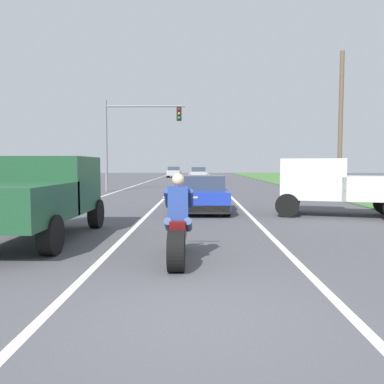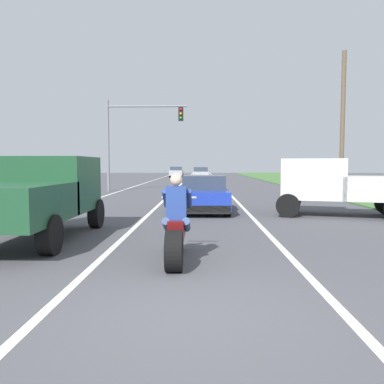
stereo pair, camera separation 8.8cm
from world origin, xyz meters
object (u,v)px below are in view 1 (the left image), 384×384
object	(u,v)px
sports_car_blue	(203,195)
pickup_truck_right_shoulder_white	(340,184)
pickup_truck_left_lane_dark_green	(39,193)
distant_car_far_ahead	(199,173)
motorcycle_with_rider	(178,230)
traffic_light_mast_near	(131,130)
distant_car_further_ahead	(174,172)

from	to	relation	value
sports_car_blue	pickup_truck_right_shoulder_white	bearing A→B (deg)	-15.29
pickup_truck_left_lane_dark_green	distant_car_far_ahead	xyz separation A→B (m)	(3.75, 35.46, -0.33)
motorcycle_with_rider	distant_car_far_ahead	bearing A→B (deg)	89.47
motorcycle_with_rider	traffic_light_mast_near	world-z (taller)	traffic_light_mast_near
traffic_light_mast_near	distant_car_far_ahead	xyz separation A→B (m)	(4.43, 18.83, -3.27)
distant_car_far_ahead	pickup_truck_right_shoulder_white	bearing A→B (deg)	-80.98
pickup_truck_left_lane_dark_green	traffic_light_mast_near	distance (m)	16.89
distant_car_far_ahead	motorcycle_with_rider	bearing A→B (deg)	-90.53
pickup_truck_right_shoulder_white	distant_car_far_ahead	world-z (taller)	pickup_truck_right_shoulder_white
sports_car_blue	distant_car_further_ahead	distance (m)	39.43
pickup_truck_right_shoulder_white	distant_car_further_ahead	bearing A→B (deg)	101.65
pickup_truck_right_shoulder_white	distant_car_further_ahead	distance (m)	41.41
distant_car_further_ahead	traffic_light_mast_near	bearing A→B (deg)	-92.00
pickup_truck_right_shoulder_white	distant_car_far_ahead	size ratio (longest dim) A/B	1.29
motorcycle_with_rider	distant_car_far_ahead	distance (m)	37.60
pickup_truck_left_lane_dark_green	pickup_truck_right_shoulder_white	xyz separation A→B (m)	(8.67, 4.44, 0.00)
sports_car_blue	traffic_light_mast_near	size ratio (longest dim) A/B	0.72
pickup_truck_left_lane_dark_green	traffic_light_mast_near	bearing A→B (deg)	92.35
distant_car_further_ahead	motorcycle_with_rider	bearing A→B (deg)	-86.26
pickup_truck_left_lane_dark_green	distant_car_far_ahead	bearing A→B (deg)	83.97
pickup_truck_left_lane_dark_green	traffic_light_mast_near	world-z (taller)	traffic_light_mast_near
sports_car_blue	pickup_truck_left_lane_dark_green	distance (m)	6.97
pickup_truck_right_shoulder_white	distant_car_far_ahead	bearing A→B (deg)	99.02
traffic_light_mast_near	motorcycle_with_rider	bearing A→B (deg)	-77.74
distant_car_far_ahead	distant_car_further_ahead	distance (m)	10.14
sports_car_blue	distant_car_further_ahead	size ratio (longest dim) A/B	1.08
pickup_truck_left_lane_dark_green	distant_car_further_ahead	world-z (taller)	pickup_truck_left_lane_dark_green
pickup_truck_right_shoulder_white	distant_car_further_ahead	xyz separation A→B (m)	(-8.36, 40.56, -0.33)
sports_car_blue	traffic_light_mast_near	xyz separation A→B (m)	(-4.62, 10.89, 3.42)
motorcycle_with_rider	pickup_truck_left_lane_dark_green	world-z (taller)	pickup_truck_left_lane_dark_green
distant_car_far_ahead	pickup_truck_left_lane_dark_green	bearing A→B (deg)	-96.03
pickup_truck_left_lane_dark_green	distant_car_further_ahead	distance (m)	44.99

